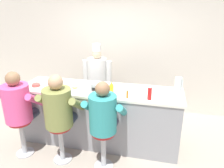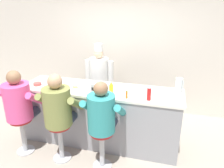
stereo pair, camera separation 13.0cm
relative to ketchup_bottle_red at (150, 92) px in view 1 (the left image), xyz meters
The scene contains 16 objects.
ground_plane 1.43m from the ketchup_bottle_red, behind, with size 20.00×20.00×0.00m, color #9E9384.
wall_back 1.98m from the ketchup_bottle_red, 115.58° to the left, with size 10.00×0.06×2.70m.
diner_counter 1.09m from the ketchup_bottle_red, 163.78° to the left, with size 2.77×0.75×1.03m.
ketchup_bottle_red is the anchor object (origin of this frame).
mustard_bottle_yellow 0.61m from the ketchup_bottle_red, behind, with size 0.07×0.07×0.20m.
hot_sauce_bottle_orange 0.34m from the ketchup_bottle_red, behind, with size 0.03×0.03×0.12m.
water_pitcher_clear 0.61m from the ketchup_bottle_red, 45.44° to the left, with size 0.13×0.11×0.24m.
breakfast_plate 1.27m from the ketchup_bottle_red, behind, with size 0.24×0.24×0.05m.
cereal_bowl 1.98m from the ketchup_bottle_red, behind, with size 0.14×0.14×0.05m.
coffee_mug_blue 1.84m from the ketchup_bottle_red, 169.13° to the left, with size 0.13×0.09×0.09m.
coffee_mug_tan 0.76m from the ketchup_bottle_red, behind, with size 0.13×0.09×0.08m.
napkin_dispenser_chrome 0.89m from the ketchup_bottle_red, behind, with size 0.12×0.07×0.15m.
diner_seated_pink 2.06m from the ketchup_bottle_red, 169.49° to the right, with size 0.64×0.63×1.46m.
diner_seated_olive 1.39m from the ketchup_bottle_red, 164.17° to the right, with size 0.64×0.63×1.46m.
diner_seated_teal 0.77m from the ketchup_bottle_red, 148.80° to the right, with size 0.60×0.60×1.41m.
cook_in_whites_near 1.72m from the ketchup_bottle_red, 134.46° to the left, with size 0.63×0.40×1.62m.
Camera 1 is at (0.98, -2.94, 2.42)m, focal length 35.00 mm.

